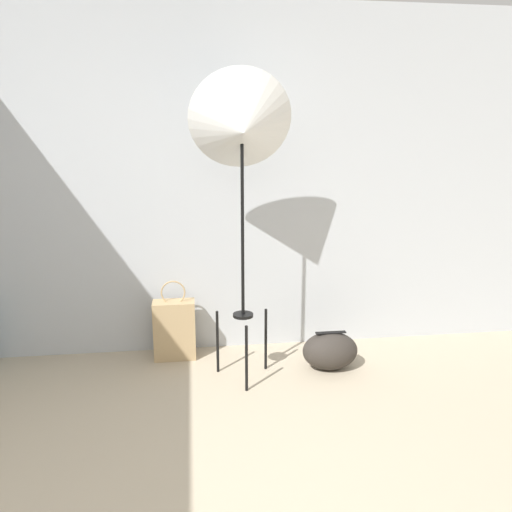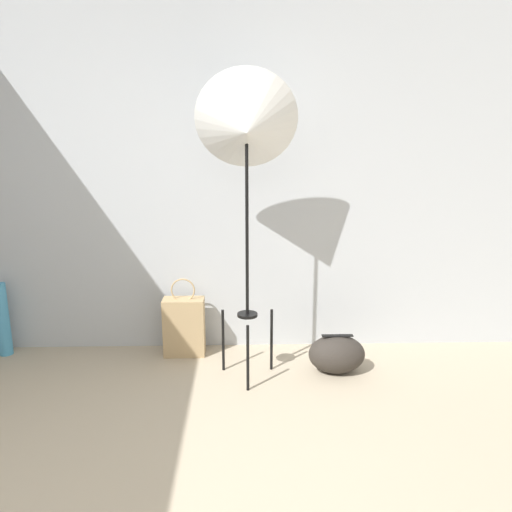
{
  "view_description": "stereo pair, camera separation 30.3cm",
  "coord_description": "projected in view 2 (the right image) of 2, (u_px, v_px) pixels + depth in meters",
  "views": [
    {
      "loc": [
        0.12,
        -1.17,
        1.66
      ],
      "look_at": [
        0.5,
        1.75,
        0.95
      ],
      "focal_mm": 35.0,
      "sensor_mm": 36.0,
      "label": 1
    },
    {
      "loc": [
        0.42,
        -1.2,
        1.66
      ],
      "look_at": [
        0.5,
        1.75,
        0.95
      ],
      "focal_mm": 35.0,
      "sensor_mm": 36.0,
      "label": 2
    }
  ],
  "objects": [
    {
      "name": "wall_back",
      "position": [
        186.0,
        184.0,
        3.77
      ],
      "size": [
        8.0,
        0.05,
        2.6
      ],
      "color": "#B7BCC1",
      "rests_on": "ground_plane"
    },
    {
      "name": "photo_umbrella",
      "position": [
        247.0,
        128.0,
        3.14
      ],
      "size": [
        0.68,
        0.48,
        2.08
      ],
      "color": "black",
      "rests_on": "ground_plane"
    },
    {
      "name": "tote_bag",
      "position": [
        184.0,
        326.0,
        3.84
      ],
      "size": [
        0.31,
        0.16,
        0.61
      ],
      "color": "tan",
      "rests_on": "ground_plane"
    },
    {
      "name": "duffel_bag",
      "position": [
        337.0,
        354.0,
        3.57
      ],
      "size": [
        0.4,
        0.28,
        0.28
      ],
      "color": "#332D28",
      "rests_on": "ground_plane"
    },
    {
      "name": "paper_roll",
      "position": [
        2.0,
        319.0,
        3.82
      ],
      "size": [
        0.1,
        0.1,
        0.57
      ],
      "color": "#4CA3D1",
      "rests_on": "ground_plane"
    }
  ]
}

